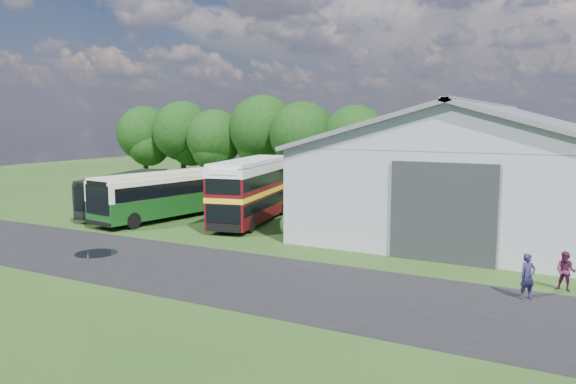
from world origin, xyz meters
The scene contains 18 objects.
ground centered at (0.00, 0.00, 0.00)m, with size 120.00×120.00×0.00m, color #1E3E13.
asphalt_road centered at (3.00, -3.00, 0.00)m, with size 60.00×8.00×0.02m, color black.
puddle centered at (-1.50, -3.00, 0.00)m, with size 2.20×2.20×0.01m, color black.
storage_shed centered at (15.00, 15.98, 4.17)m, with size 18.80×24.80×8.15m.
tree_far_left centered at (-23.00, 24.00, 5.56)m, with size 6.12×6.12×8.64m.
tree_left_a centered at (-18.00, 24.50, 5.87)m, with size 6.46×6.46×9.12m.
tree_left_b centered at (-13.00, 23.50, 5.25)m, with size 5.78×5.78×8.16m.
tree_mid centered at (-8.00, 24.80, 6.18)m, with size 6.80×6.80×9.60m.
tree_right_a centered at (-3.00, 23.80, 5.69)m, with size 6.26×6.26×8.83m.
tree_right_b centered at (2.00, 24.60, 5.44)m, with size 5.98×5.98×8.45m.
shrub_front centered at (5.60, 6.00, 0.00)m, with size 1.70×1.70×1.70m, color #194714.
shrub_mid centered at (5.60, 8.00, 0.00)m, with size 1.60×1.60×1.60m, color #194714.
shrub_back centered at (5.60, 10.00, 0.00)m, with size 1.80×1.80×1.80m, color #194714.
bus_green_single centered at (-5.31, 7.45, 1.78)m, with size 4.50×12.38×3.34m.
bus_maroon_double centered at (0.80, 8.79, 2.19)m, with size 4.74×10.53×4.39m.
bus_dark_single centered at (-9.86, 7.70, 1.57)m, with size 5.59×10.91×2.94m.
visitor_a centered at (19.39, -0.27, 0.91)m, with size 0.67×0.44×1.83m, color #1E1A3A.
visitor_b centered at (20.66, 1.66, 0.83)m, with size 0.80×0.63×1.65m, color #461632.
Camera 1 is at (21.44, -23.62, 7.03)m, focal length 35.00 mm.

